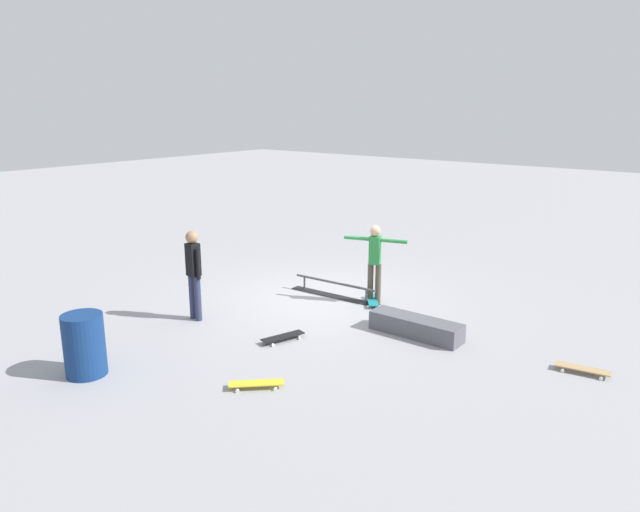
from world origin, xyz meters
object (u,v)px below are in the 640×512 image
object	(u,v)px
trash_bin	(84,345)
loose_skateboard_natural	(583,369)
skate_ledge	(416,327)
loose_skateboard_black	(283,337)
grind_rail	(334,290)
bystander_black_shirt	(194,270)
skater_main	(375,258)
loose_skateboard_yellow	(256,383)
skateboard_main	(372,300)

from	to	relation	value
trash_bin	loose_skateboard_natural	bearing A→B (deg)	-141.91
skate_ledge	loose_skateboard_black	world-z (taller)	skate_ledge
grind_rail	bystander_black_shirt	bearing A→B (deg)	62.93
skater_main	bystander_black_shirt	size ratio (longest dim) A/B	0.94
skate_ledge	loose_skateboard_black	size ratio (longest dim) A/B	2.06
loose_skateboard_yellow	trash_bin	world-z (taller)	trash_bin
grind_rail	trash_bin	size ratio (longest dim) A/B	2.25
skater_main	bystander_black_shirt	world-z (taller)	bystander_black_shirt
bystander_black_shirt	loose_skateboard_natural	size ratio (longest dim) A/B	2.12
skate_ledge	loose_skateboard_yellow	xyz separation A→B (m)	(0.84, 3.21, -0.10)
skateboard_main	loose_skateboard_black	world-z (taller)	same
skateboard_main	loose_skateboard_natural	world-z (taller)	same
skateboard_main	loose_skateboard_black	size ratio (longest dim) A/B	0.91
grind_rail	trash_bin	bearing A→B (deg)	79.94
skater_main	loose_skateboard_natural	bearing A→B (deg)	151.83
skateboard_main	trash_bin	size ratio (longest dim) A/B	0.77
loose_skateboard_natural	trash_bin	xyz separation A→B (m)	(5.99, 4.69, 0.41)
skateboard_main	bystander_black_shirt	bearing A→B (deg)	103.64
skater_main	loose_skateboard_black	bearing A→B (deg)	70.08
skateboard_main	trash_bin	bearing A→B (deg)	124.14
loose_skateboard_yellow	bystander_black_shirt	bearing A→B (deg)	-68.73
skate_ledge	bystander_black_shirt	distance (m)	4.25
grind_rail	loose_skateboard_natural	world-z (taller)	grind_rail
grind_rail	skateboard_main	world-z (taller)	grind_rail
loose_skateboard_yellow	trash_bin	distance (m)	2.71
grind_rail	skateboard_main	xyz separation A→B (m)	(-0.89, -0.12, -0.07)
loose_skateboard_yellow	skateboard_main	bearing A→B (deg)	-123.77
skateboard_main	loose_skateboard_black	xyz separation A→B (m)	(0.14, 2.64, 0.00)
skateboard_main	trash_bin	xyz separation A→B (m)	(1.64, 5.48, 0.41)
loose_skateboard_natural	loose_skateboard_yellow	world-z (taller)	same
loose_skateboard_yellow	skate_ledge	bearing A→B (deg)	-148.30
bystander_black_shirt	loose_skateboard_black	xyz separation A→B (m)	(-2.02, -0.22, -0.91)
trash_bin	grind_rail	bearing A→B (deg)	-97.92
loose_skateboard_yellow	loose_skateboard_black	distance (m)	1.80
skate_ledge	loose_skateboard_black	xyz separation A→B (m)	(1.72, 1.64, -0.10)
trash_bin	skateboard_main	bearing A→B (deg)	-106.63
grind_rail	skateboard_main	size ratio (longest dim) A/B	2.91
bystander_black_shirt	loose_skateboard_yellow	xyz separation A→B (m)	(-2.90, 1.36, -0.91)
loose_skateboard_black	trash_bin	size ratio (longest dim) A/B	0.85
loose_skateboard_natural	skate_ledge	bearing A→B (deg)	-3.33
loose_skateboard_natural	loose_skateboard_black	world-z (taller)	same
grind_rail	bystander_black_shirt	xyz separation A→B (m)	(1.27, 2.74, 0.84)
bystander_black_shirt	skate_ledge	bearing A→B (deg)	-147.46
trash_bin	skate_ledge	bearing A→B (deg)	-125.65
trash_bin	loose_skateboard_yellow	bearing A→B (deg)	-151.95
loose_skateboard_black	grind_rail	bearing A→B (deg)	33.59
skater_main	skateboard_main	world-z (taller)	skater_main
skate_ledge	loose_skateboard_yellow	bearing A→B (deg)	75.32
grind_rail	loose_skateboard_black	xyz separation A→B (m)	(-0.75, 2.52, -0.07)
loose_skateboard_black	trash_bin	xyz separation A→B (m)	(1.49, 2.84, 0.41)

